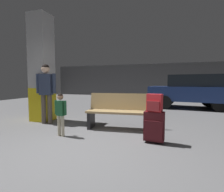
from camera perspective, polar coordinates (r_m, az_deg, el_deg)
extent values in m
cube|color=slate|center=(6.77, 5.45, -5.91)|extent=(18.00, 18.00, 0.10)
cube|color=#565658|center=(15.44, 12.47, 5.18)|extent=(18.00, 0.12, 2.80)
cube|color=yellow|center=(5.72, -21.87, -2.52)|extent=(0.57, 0.57, 1.00)
cube|color=#B2B2B2|center=(5.76, -22.33, 13.42)|extent=(0.56, 0.56, 2.19)
cube|color=tan|center=(4.27, 2.26, -5.29)|extent=(1.63, 0.59, 0.05)
cube|color=tan|center=(4.48, 2.83, -1.80)|extent=(1.60, 0.26, 0.42)
cube|color=black|center=(4.49, -6.92, -7.85)|extent=(0.12, 0.41, 0.41)
cube|color=black|center=(4.25, 11.97, -8.62)|extent=(0.12, 0.41, 0.41)
cube|color=#471419|center=(3.47, 13.76, -9.64)|extent=(0.40, 0.23, 0.56)
cube|color=#471419|center=(3.38, 13.44, -11.07)|extent=(0.34, 0.05, 0.36)
cube|color=#A5A5AA|center=(3.49, 14.05, -5.05)|extent=(0.14, 0.04, 0.02)
cylinder|color=black|center=(3.66, 11.34, -13.78)|extent=(0.02, 0.05, 0.04)
cylinder|color=black|center=(3.61, 16.47, -14.10)|extent=(0.02, 0.05, 0.04)
cube|color=red|center=(3.39, 13.90, -2.23)|extent=(0.31, 0.21, 0.34)
cube|color=maroon|center=(3.30, 13.44, -3.28)|extent=(0.23, 0.08, 0.19)
cylinder|color=black|center=(3.37, 13.95, 0.44)|extent=(0.06, 0.04, 0.02)
cylinder|color=beige|center=(3.92, -15.96, -9.52)|extent=(0.07, 0.07, 0.45)
cylinder|color=beige|center=(3.99, -17.08, -9.31)|extent=(0.07, 0.07, 0.45)
cube|color=#1E5933|center=(3.88, -16.65, -3.87)|extent=(0.20, 0.13, 0.32)
cylinder|color=#1E5933|center=(3.79, -15.19, -3.79)|extent=(0.05, 0.05, 0.30)
cylinder|color=#1E5933|center=(3.97, -18.06, -3.49)|extent=(0.05, 0.05, 0.30)
sphere|color=#A87A5B|center=(3.86, -16.73, -0.28)|extent=(0.13, 0.13, 0.13)
sphere|color=black|center=(3.85, -16.74, -0.02)|extent=(0.12, 0.12, 0.12)
cylinder|color=#E5D84C|center=(3.99, -16.44, -3.41)|extent=(0.06, 0.06, 0.10)
cylinder|color=red|center=(3.98, -16.46, -2.34)|extent=(0.01, 0.01, 0.06)
cylinder|color=brown|center=(5.18, -19.85, -4.17)|extent=(0.12, 0.12, 0.82)
cylinder|color=brown|center=(5.27, -21.68, -4.08)|extent=(0.12, 0.12, 0.82)
cube|color=#2D3851|center=(5.17, -20.98, 3.56)|extent=(0.37, 0.26, 0.58)
cylinder|color=#2D3851|center=(5.07, -18.59, 3.93)|extent=(0.10, 0.10, 0.55)
cylinder|color=#2D3851|center=(5.29, -23.29, 3.82)|extent=(0.10, 0.10, 0.55)
sphere|color=beige|center=(5.19, -21.11, 8.26)|extent=(0.23, 0.23, 0.23)
sphere|color=black|center=(5.19, -21.12, 8.62)|extent=(0.21, 0.21, 0.21)
cube|color=navy|center=(8.64, 26.27, 0.70)|extent=(4.26, 2.15, 0.64)
cube|color=black|center=(8.63, 25.41, 4.58)|extent=(2.26, 1.76, 0.52)
cylinder|color=black|center=(9.51, 18.16, -1.01)|extent=(0.62, 0.27, 0.60)
cylinder|color=black|center=(7.93, 16.98, -2.01)|extent=(0.62, 0.27, 0.60)
cylinder|color=black|center=(9.61, 29.19, -1.29)|extent=(0.61, 0.23, 0.60)
cylinder|color=black|center=(8.08, 32.08, -2.37)|extent=(0.61, 0.23, 0.60)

